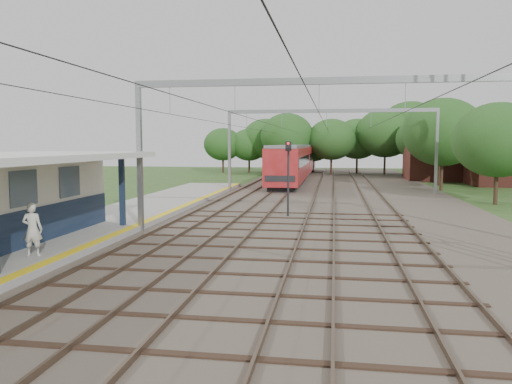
{
  "coord_description": "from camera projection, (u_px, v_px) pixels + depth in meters",
  "views": [
    {
      "loc": [
        3.89,
        -6.93,
        4.17
      ],
      "look_at": [
        -0.21,
        19.14,
        1.6
      ],
      "focal_mm": 35.0,
      "sensor_mm": 36.0,
      "label": 1
    }
  ],
  "objects": [
    {
      "name": "ballast_bed",
      "position": [
        335.0,
        200.0,
        36.69
      ],
      "size": [
        18.0,
        90.0,
        0.1
      ],
      "primitive_type": "cube",
      "color": "#473D33",
      "rests_on": "ground"
    },
    {
      "name": "platform",
      "position": [
        81.0,
        231.0,
        22.73
      ],
      "size": [
        5.0,
        52.0,
        0.35
      ],
      "primitive_type": "cube",
      "color": "gray",
      "rests_on": "ground"
    },
    {
      "name": "yellow_stripe",
      "position": [
        127.0,
        229.0,
        22.36
      ],
      "size": [
        0.45,
        52.0,
        0.01
      ],
      "primitive_type": "cube",
      "color": "yellow",
      "rests_on": "platform"
    },
    {
      "name": "rail_tracks",
      "position": [
        301.0,
        197.0,
        37.07
      ],
      "size": [
        11.8,
        88.0,
        0.15
      ],
      "color": "brown",
      "rests_on": "ballast_bed"
    },
    {
      "name": "catenary_system",
      "position": [
        327.0,
        122.0,
        31.62
      ],
      "size": [
        17.22,
        88.0,
        7.0
      ],
      "color": "gray",
      "rests_on": "ground"
    },
    {
      "name": "tree_band",
      "position": [
        334.0,
        138.0,
        62.91
      ],
      "size": [
        31.72,
        30.88,
        8.82
      ],
      "color": "#382619",
      "rests_on": "ground"
    },
    {
      "name": "house_near",
      "position": [
        509.0,
        155.0,
        49.51
      ],
      "size": [
        7.0,
        6.12,
        7.89
      ],
      "color": "brown",
      "rests_on": "ground"
    },
    {
      "name": "house_far",
      "position": [
        443.0,
        152.0,
        56.16
      ],
      "size": [
        8.0,
        6.12,
        8.66
      ],
      "color": "brown",
      "rests_on": "ground"
    },
    {
      "name": "person",
      "position": [
        32.0,
        229.0,
        16.96
      ],
      "size": [
        0.74,
        0.56,
        1.83
      ],
      "primitive_type": "imported",
      "rotation": [
        0.0,
        0.0,
        3.34
      ],
      "color": "beige",
      "rests_on": "platform"
    },
    {
      "name": "train",
      "position": [
        297.0,
        160.0,
        59.03
      ],
      "size": [
        2.99,
        37.17,
        3.92
      ],
      "color": "black",
      "rests_on": "ballast_bed"
    },
    {
      "name": "signal_post",
      "position": [
        288.0,
        170.0,
        27.85
      ],
      "size": [
        0.34,
        0.3,
        4.29
      ],
      "rotation": [
        0.0,
        0.0,
        -0.35
      ],
      "color": "black",
      "rests_on": "ground"
    }
  ]
}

